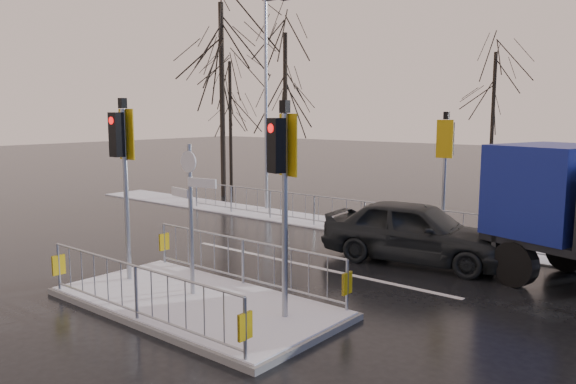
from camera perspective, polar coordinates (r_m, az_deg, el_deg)
The scene contains 11 objects.
ground at distance 11.60m, azimuth -9.39°, elevation -11.36°, with size 120.00×120.00×0.00m, color black.
snow_verge at distance 18.22m, azimuth 11.41°, elevation -4.21°, with size 30.00×2.00×0.04m, color white.
lane_markings at distance 11.40m, azimuth -10.68°, elevation -11.73°, with size 8.00×11.38×0.01m.
traffic_island at distance 11.49m, azimuth -9.44°, elevation -9.49°, with size 6.00×3.04×4.15m.
far_kerb_fixtures at distance 17.46m, azimuth 11.56°, elevation -1.41°, with size 18.00×0.65×3.83m.
car_far_lane at distance 14.83m, azimuth 12.83°, elevation -3.92°, with size 1.91×4.76×1.62m, color black.
tree_near_a at distance 26.23m, azimuth -6.76°, elevation 12.96°, with size 4.75×4.75×8.97m.
tree_near_b at distance 25.57m, azimuth -0.29°, elevation 10.97°, with size 4.00×4.00×7.55m.
tree_near_c at distance 29.32m, azimuth -5.90°, elevation 9.30°, with size 3.50×3.50×6.61m.
tree_far_a at distance 30.95m, azimuth 20.19°, elevation 9.38°, with size 3.75×3.75×7.08m.
street_lamp_left at distance 22.24m, azimuth -2.12°, elevation 9.72°, with size 1.25×0.18×8.20m.
Camera 1 is at (8.28, -7.17, 3.83)m, focal length 35.00 mm.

